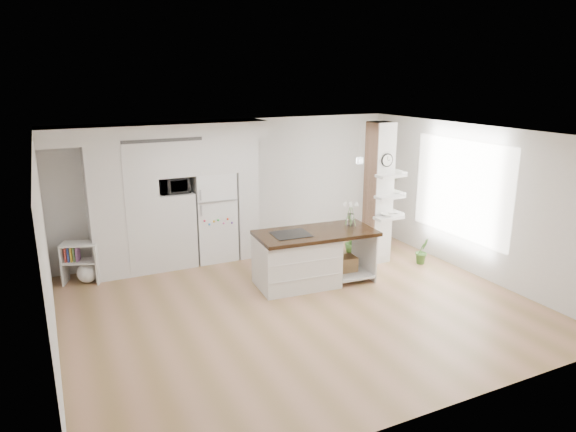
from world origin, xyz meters
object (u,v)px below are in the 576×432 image
object	(u,v)px
refrigerator	(213,216)
bookshelf	(83,265)
kitchen_island	(303,258)
floor_plant_a	(422,251)

from	to	relation	value
refrigerator	bookshelf	world-z (taller)	refrigerator
kitchen_island	floor_plant_a	distance (m)	2.56
refrigerator	floor_plant_a	xyz separation A→B (m)	(3.52, -2.01, -0.62)
kitchen_island	bookshelf	xyz separation A→B (m)	(-3.43, 1.72, -0.17)
refrigerator	kitchen_island	size ratio (longest dim) A/B	0.82
floor_plant_a	kitchen_island	bearing A→B (deg)	177.92
bookshelf	kitchen_island	bearing A→B (deg)	-6.63
kitchen_island	bookshelf	bearing A→B (deg)	157.43
refrigerator	kitchen_island	distance (m)	2.19
kitchen_island	bookshelf	world-z (taller)	kitchen_island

